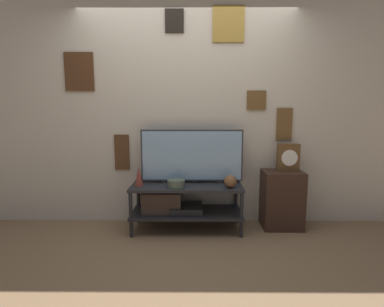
{
  "coord_description": "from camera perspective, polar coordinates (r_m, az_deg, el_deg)",
  "views": [
    {
      "loc": [
        0.08,
        -3.0,
        1.36
      ],
      "look_at": [
        0.06,
        0.29,
        0.88
      ],
      "focal_mm": 28.0,
      "sensor_mm": 36.0,
      "label": 1
    }
  ],
  "objects": [
    {
      "name": "television",
      "position": [
        3.43,
        -0.03,
        -0.41
      ],
      "size": [
        1.17,
        0.05,
        0.62
      ],
      "color": "#333338",
      "rests_on": "media_console"
    },
    {
      "name": "vase_slim_bronze",
      "position": [
        3.37,
        -10.09,
        -4.28
      ],
      "size": [
        0.09,
        0.09,
        0.22
      ],
      "color": "brown",
      "rests_on": "media_console"
    },
    {
      "name": "vase_wide_bowl",
      "position": [
        3.28,
        -3.06,
        -5.73
      ],
      "size": [
        0.19,
        0.19,
        0.08
      ],
      "color": "#4C5647",
      "rests_on": "media_console"
    },
    {
      "name": "vase_tall_ceramic",
      "position": [
        3.55,
        0.44,
        -2.91
      ],
      "size": [
        0.09,
        0.09,
        0.29
      ],
      "color": "beige",
      "rests_on": "media_console"
    },
    {
      "name": "mantel_clock",
      "position": [
        3.62,
        17.84,
        -0.68
      ],
      "size": [
        0.24,
        0.11,
        0.31
      ],
      "color": "brown",
      "rests_on": "side_table"
    },
    {
      "name": "vase_round_glass",
      "position": [
        3.28,
        7.3,
        -5.28
      ],
      "size": [
        0.14,
        0.14,
        0.14
      ],
      "color": "brown",
      "rests_on": "media_console"
    },
    {
      "name": "side_table",
      "position": [
        3.66,
        16.73,
        -8.37
      ],
      "size": [
        0.45,
        0.35,
        0.67
      ],
      "color": "#382319",
      "rests_on": "ground_plane"
    },
    {
      "name": "ground_plane",
      "position": [
        3.29,
        -1.16,
        -16.11
      ],
      "size": [
        12.0,
        12.0,
        0.0
      ],
      "primitive_type": "plane",
      "color": "#846647"
    },
    {
      "name": "wall_back",
      "position": [
        3.58,
        -1.0,
        8.24
      ],
      "size": [
        6.4,
        0.08,
        2.7
      ],
      "color": "beige",
      "rests_on": "ground_plane"
    },
    {
      "name": "media_console",
      "position": [
        3.45,
        -2.75,
        -9.1
      ],
      "size": [
        1.24,
        0.5,
        0.52
      ],
      "color": "#232326",
      "rests_on": "ground_plane"
    }
  ]
}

